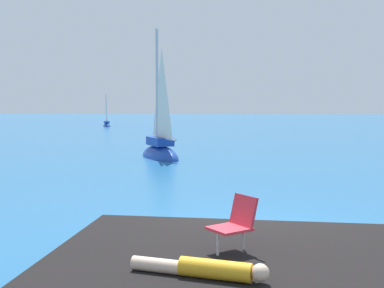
{
  "coord_description": "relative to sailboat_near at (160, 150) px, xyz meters",
  "views": [
    {
      "loc": [
        -0.59,
        -10.28,
        2.75
      ],
      "look_at": [
        -1.62,
        10.16,
        0.92
      ],
      "focal_mm": 47.5,
      "sensor_mm": 36.0,
      "label": 1
    }
  ],
  "objects": [
    {
      "name": "shore_ledge",
      "position": [
        4.07,
        -16.57,
        -0.07
      ],
      "size": [
        7.99,
        5.25,
        0.56
      ],
      "primitive_type": "cube",
      "rotation": [
        0.0,
        0.0,
        -0.09
      ],
      "color": "black",
      "rests_on": "ground"
    },
    {
      "name": "ground_plane",
      "position": [
        3.25,
        -13.0,
        -0.35
      ],
      "size": [
        160.0,
        160.0,
        0.0
      ],
      "primitive_type": "plane",
      "color": "#236093"
    },
    {
      "name": "beach_chair",
      "position": [
        2.92,
        -16.13,
        0.65
      ],
      "size": [
        0.76,
        0.74,
        0.8
      ],
      "rotation": [
        0.0,
        0.0,
        3.8
      ],
      "color": "#E03342",
      "rests_on": "shore_ledge"
    },
    {
      "name": "sailboat_near",
      "position": [
        0.0,
        0.0,
        0.0
      ],
      "size": [
        2.66,
        3.59,
        6.55
      ],
      "rotation": [
        0.0,
        0.0,
        2.06
      ],
      "color": "#193D99",
      "rests_on": "ground"
    },
    {
      "name": "person_sunbather",
      "position": [
        2.51,
        -17.23,
        0.32
      ],
      "size": [
        1.72,
        0.65,
        0.25
      ],
      "rotation": [
        0.0,
        0.0,
        2.86
      ],
      "color": "gold",
      "rests_on": "shore_ledge"
    },
    {
      "name": "boulder_seaward",
      "position": [
        1.31,
        -14.24,
        -0.35
      ],
      "size": [
        1.3,
        1.09,
        0.68
      ],
      "primitive_type": "cube",
      "rotation": [
        0.01,
        -0.01,
        3.03
      ],
      "color": "black",
      "rests_on": "ground"
    },
    {
      "name": "sailboat_far",
      "position": [
        -8.32,
        26.43,
        -0.16
      ],
      "size": [
        1.26,
        1.97,
        3.55
      ],
      "rotation": [
        0.0,
        0.0,
        1.94
      ],
      "color": "#193D99",
      "rests_on": "ground"
    },
    {
      "name": "boulder_inland",
      "position": [
        0.88,
        -14.14,
        -0.35
      ],
      "size": [
        1.3,
        1.13,
        0.77
      ],
      "primitive_type": "cube",
      "rotation": [
        -0.04,
        0.16,
        0.27
      ],
      "color": "black",
      "rests_on": "ground"
    }
  ]
}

